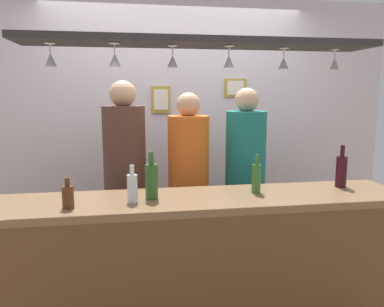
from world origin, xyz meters
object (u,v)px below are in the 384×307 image
(bottle_soda_clear, at_px, (132,187))
(bottle_beer_brown_stubby, at_px, (68,196))
(person_left_brown_shirt, at_px, (125,168))
(person_middle_orange_shirt, at_px, (188,173))
(bottle_champagne_green, at_px, (152,180))
(picture_frame_crest, at_px, (161,100))
(picture_frame_upper_small, at_px, (235,88))
(person_right_teal_shirt, at_px, (245,169))
(bottle_wine_dark_red, at_px, (341,171))
(bottle_beer_green_import, at_px, (256,177))

(bottle_soda_clear, relative_size, bottle_beer_brown_stubby, 1.28)
(bottle_beer_brown_stubby, bearing_deg, person_left_brown_shirt, 69.42)
(person_left_brown_shirt, height_order, person_middle_orange_shirt, person_left_brown_shirt)
(bottle_champagne_green, distance_m, picture_frame_crest, 1.49)
(bottle_beer_brown_stubby, bearing_deg, picture_frame_crest, 66.19)
(person_left_brown_shirt, bearing_deg, picture_frame_upper_small, 31.50)
(person_right_teal_shirt, height_order, bottle_wine_dark_red, person_right_teal_shirt)
(person_right_teal_shirt, distance_m, picture_frame_crest, 1.10)
(person_middle_orange_shirt, xyz_separation_m, person_right_teal_shirt, (0.49, 0.00, 0.02))
(person_right_teal_shirt, bearing_deg, bottle_champagne_green, -139.27)
(bottle_champagne_green, height_order, picture_frame_upper_small, picture_frame_upper_small)
(bottle_soda_clear, distance_m, bottle_champagne_green, 0.13)
(bottle_beer_green_import, height_order, bottle_soda_clear, bottle_beer_green_import)
(person_left_brown_shirt, relative_size, person_middle_orange_shirt, 1.06)
(bottle_soda_clear, bearing_deg, picture_frame_crest, 78.39)
(picture_frame_crest, bearing_deg, picture_frame_upper_small, 0.00)
(person_left_brown_shirt, distance_m, picture_frame_crest, 0.93)
(person_middle_orange_shirt, bearing_deg, person_right_teal_shirt, 0.00)
(person_right_teal_shirt, relative_size, bottle_beer_green_import, 6.62)
(bottle_soda_clear, height_order, picture_frame_crest, picture_frame_crest)
(bottle_soda_clear, xyz_separation_m, bottle_wine_dark_red, (1.46, 0.14, 0.03))
(bottle_beer_green_import, distance_m, bottle_wine_dark_red, 0.65)
(bottle_wine_dark_red, bearing_deg, bottle_beer_brown_stubby, -173.62)
(person_right_teal_shirt, distance_m, bottle_wine_dark_red, 0.82)
(person_middle_orange_shirt, distance_m, bottle_beer_brown_stubby, 1.18)
(bottle_wine_dark_red, xyz_separation_m, bottle_champagne_green, (-1.34, -0.09, 0.00))
(person_left_brown_shirt, height_order, picture_frame_upper_small, picture_frame_upper_small)
(bottle_soda_clear, xyz_separation_m, bottle_champagne_green, (0.12, 0.05, 0.03))
(person_right_teal_shirt, distance_m, bottle_champagne_green, 1.11)
(person_middle_orange_shirt, relative_size, picture_frame_upper_small, 7.65)
(person_left_brown_shirt, distance_m, bottle_soda_clear, 0.78)
(bottle_champagne_green, height_order, picture_frame_crest, picture_frame_crest)
(person_right_teal_shirt, distance_m, bottle_soda_clear, 1.23)
(person_left_brown_shirt, distance_m, person_middle_orange_shirt, 0.52)
(person_left_brown_shirt, distance_m, bottle_champagne_green, 0.74)
(picture_frame_crest, bearing_deg, bottle_soda_clear, -101.61)
(person_middle_orange_shirt, height_order, picture_frame_crest, picture_frame_crest)
(bottle_beer_green_import, height_order, bottle_wine_dark_red, bottle_wine_dark_red)
(bottle_beer_green_import, relative_size, picture_frame_crest, 1.00)
(bottle_champagne_green, bearing_deg, bottle_beer_brown_stubby, -166.56)
(bottle_champagne_green, relative_size, picture_frame_crest, 1.15)
(bottle_beer_green_import, bearing_deg, picture_frame_crest, 110.91)
(bottle_beer_brown_stubby, xyz_separation_m, bottle_champagne_green, (0.49, 0.12, 0.05))
(bottle_beer_green_import, distance_m, bottle_soda_clear, 0.82)
(bottle_beer_green_import, relative_size, bottle_soda_clear, 1.13)
(person_middle_orange_shirt, height_order, picture_frame_upper_small, picture_frame_upper_small)
(picture_frame_upper_small, bearing_deg, picture_frame_crest, 180.00)
(person_right_teal_shirt, bearing_deg, person_left_brown_shirt, 180.00)
(bottle_beer_green_import, relative_size, bottle_wine_dark_red, 0.87)
(person_middle_orange_shirt, xyz_separation_m, bottle_soda_clear, (-0.46, -0.77, 0.10))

